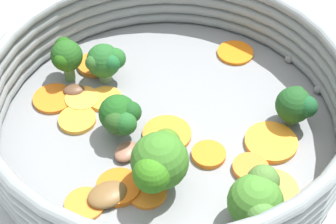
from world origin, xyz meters
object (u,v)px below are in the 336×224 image
at_px(carrot_slice_8, 82,99).
at_px(carrot_slice_10, 167,134).
at_px(mushroom_piece_0, 126,152).
at_px(carrot_slice_1, 271,142).
at_px(carrot_slice_7, 147,192).
at_px(mushroom_piece_1, 107,194).
at_px(carrot_slice_11, 235,53).
at_px(broccoli_floret_1, 120,116).
at_px(broccoli_floret_5, 105,61).
at_px(broccoli_floret_4, 158,163).
at_px(carrot_slice_0, 250,168).
at_px(broccoli_floret_0, 66,56).
at_px(carrot_slice_6, 105,99).
at_px(broccoli_floret_3, 257,201).
at_px(carrot_slice_5, 119,187).
at_px(broccoli_floret_2, 296,105).
at_px(carrot_slice_12, 209,154).
at_px(mushroom_piece_2, 74,90).
at_px(carrot_slice_4, 85,204).
at_px(skillet, 168,128).
at_px(carrot_slice_2, 54,99).
at_px(carrot_slice_3, 77,120).
at_px(carrot_slice_9, 95,64).
at_px(carrot_slice_13, 273,190).

height_order(carrot_slice_8, carrot_slice_10, same).
bearing_deg(mushroom_piece_0, carrot_slice_8, 89.55).
bearing_deg(carrot_slice_8, carrot_slice_1, -52.24).
height_order(carrot_slice_7, mushroom_piece_1, mushroom_piece_1).
bearing_deg(mushroom_piece_1, carrot_slice_11, 22.11).
distance_m(broccoli_floret_1, broccoli_floret_5, 0.08).
height_order(carrot_slice_1, broccoli_floret_4, broccoli_floret_4).
distance_m(carrot_slice_0, mushroom_piece_1, 0.12).
bearing_deg(broccoli_floret_0, broccoli_floret_1, -88.51).
bearing_deg(broccoli_floret_1, carrot_slice_6, 77.28).
distance_m(carrot_slice_7, broccoli_floret_3, 0.09).
xyz_separation_m(carrot_slice_5, broccoli_floret_2, (0.17, -0.03, 0.02)).
bearing_deg(carrot_slice_12, carrot_slice_0, -58.16).
bearing_deg(mushroom_piece_2, carrot_slice_4, -114.53).
height_order(carrot_slice_10, carrot_slice_12, same).
bearing_deg(carrot_slice_10, carrot_slice_1, -40.96).
height_order(skillet, broccoli_floret_0, broccoli_floret_0).
xyz_separation_m(carrot_slice_12, mushroom_piece_2, (-0.06, 0.14, 0.00)).
bearing_deg(broccoli_floret_2, broccoli_floret_3, -148.63).
xyz_separation_m(carrot_slice_6, carrot_slice_8, (-0.02, 0.01, 0.00)).
height_order(carrot_slice_2, carrot_slice_10, same).
relative_size(carrot_slice_0, carrot_slice_3, 0.89).
relative_size(carrot_slice_6, broccoli_floret_0, 0.72).
bearing_deg(mushroom_piece_1, carrot_slice_1, -12.16).
xyz_separation_m(broccoli_floret_2, broccoli_floret_3, (-0.10, -0.06, 0.00)).
bearing_deg(broccoli_floret_5, carrot_slice_1, -63.78).
height_order(carrot_slice_1, broccoli_floret_5, broccoli_floret_5).
distance_m(carrot_slice_4, carrot_slice_9, 0.17).
height_order(carrot_slice_6, mushroom_piece_1, mushroom_piece_1).
height_order(broccoli_floret_0, mushroom_piece_1, broccoli_floret_0).
distance_m(carrot_slice_9, mushroom_piece_1, 0.17).
height_order(broccoli_floret_1, broccoli_floret_5, same).
xyz_separation_m(carrot_slice_2, broccoli_floret_3, (0.07, -0.22, 0.02)).
bearing_deg(carrot_slice_13, carrot_slice_4, 150.43).
bearing_deg(carrot_slice_8, carrot_slice_11, -10.01).
bearing_deg(carrot_slice_12, carrot_slice_10, 111.61).
relative_size(carrot_slice_4, carrot_slice_6, 1.01).
bearing_deg(broccoli_floret_1, carrot_slice_0, -54.56).
height_order(carrot_slice_2, broccoli_floret_3, broccoli_floret_3).
bearing_deg(carrot_slice_8, mushroom_piece_1, -108.68).
xyz_separation_m(skillet, broccoli_floret_2, (0.10, -0.07, 0.03)).
relative_size(carrot_slice_9, broccoli_floret_4, 0.63).
xyz_separation_m(carrot_slice_1, broccoli_floret_4, (-0.11, 0.02, 0.03)).
bearing_deg(carrot_slice_7, carrot_slice_2, 95.17).
distance_m(carrot_slice_0, carrot_slice_7, 0.09).
distance_m(carrot_slice_6, carrot_slice_12, 0.12).
bearing_deg(carrot_slice_12, mushroom_piece_0, 143.85).
distance_m(broccoli_floret_4, mushroom_piece_1, 0.05).
bearing_deg(broccoli_floret_4, carrot_slice_10, 48.44).
distance_m(carrot_slice_9, broccoli_floret_4, 0.17).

